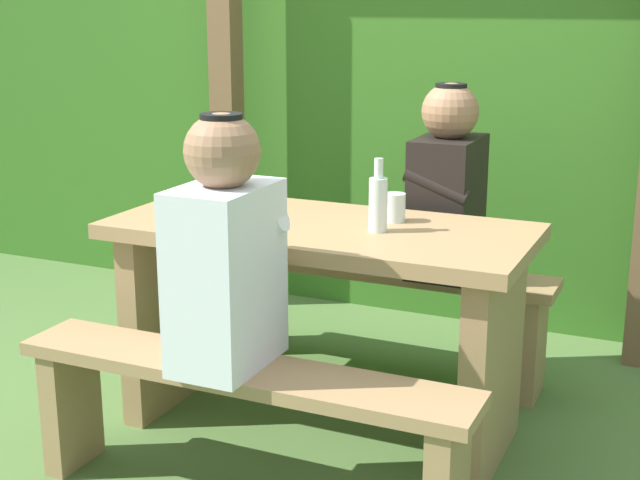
{
  "coord_description": "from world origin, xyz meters",
  "views": [
    {
      "loc": [
        1.19,
        -2.66,
        1.46
      ],
      "look_at": [
        0.0,
        0.0,
        0.68
      ],
      "focal_mm": 50.81,
      "sensor_mm": 36.0,
      "label": 1
    }
  ],
  "objects_px": {
    "bench_near": "(241,406)",
    "drinking_glass": "(395,207)",
    "person_white_shirt": "(226,252)",
    "picnic_table": "(320,291)",
    "bottle_left": "(378,202)",
    "bench_far": "(377,295)",
    "person_black_coat": "(447,188)"
  },
  "relations": [
    {
      "from": "bench_far",
      "to": "person_white_shirt",
      "type": "distance_m",
      "value": 1.21
    },
    {
      "from": "picnic_table",
      "to": "bench_near",
      "type": "xyz_separation_m",
      "value": [
        0.0,
        -0.56,
        -0.18
      ]
    },
    {
      "from": "bench_far",
      "to": "person_black_coat",
      "type": "xyz_separation_m",
      "value": [
        0.27,
        -0.0,
        0.46
      ]
    },
    {
      "from": "bench_far",
      "to": "picnic_table",
      "type": "bearing_deg",
      "value": -90.0
    },
    {
      "from": "picnic_table",
      "to": "bottle_left",
      "type": "xyz_separation_m",
      "value": [
        0.21,
        -0.02,
        0.33
      ]
    },
    {
      "from": "person_black_coat",
      "to": "bottle_left",
      "type": "relative_size",
      "value": 3.04
    },
    {
      "from": "picnic_table",
      "to": "bottle_left",
      "type": "distance_m",
      "value": 0.39
    },
    {
      "from": "bottle_left",
      "to": "person_black_coat",
      "type": "bearing_deg",
      "value": 83.95
    },
    {
      "from": "person_white_shirt",
      "to": "person_black_coat",
      "type": "bearing_deg",
      "value": 74.43
    },
    {
      "from": "picnic_table",
      "to": "drinking_glass",
      "type": "distance_m",
      "value": 0.38
    },
    {
      "from": "picnic_table",
      "to": "person_black_coat",
      "type": "xyz_separation_m",
      "value": [
        0.27,
        0.56,
        0.28
      ]
    },
    {
      "from": "bench_far",
      "to": "person_black_coat",
      "type": "relative_size",
      "value": 1.95
    },
    {
      "from": "bench_near",
      "to": "person_black_coat",
      "type": "relative_size",
      "value": 1.95
    },
    {
      "from": "person_black_coat",
      "to": "drinking_glass",
      "type": "relative_size",
      "value": 7.55
    },
    {
      "from": "bench_far",
      "to": "bottle_left",
      "type": "xyz_separation_m",
      "value": [
        0.21,
        -0.58,
        0.51
      ]
    },
    {
      "from": "person_white_shirt",
      "to": "person_black_coat",
      "type": "xyz_separation_m",
      "value": [
        0.31,
        1.11,
        0.0
      ]
    },
    {
      "from": "person_white_shirt",
      "to": "drinking_glass",
      "type": "height_order",
      "value": "person_white_shirt"
    },
    {
      "from": "person_black_coat",
      "to": "bottle_left",
      "type": "height_order",
      "value": "person_black_coat"
    },
    {
      "from": "picnic_table",
      "to": "person_black_coat",
      "type": "distance_m",
      "value": 0.68
    },
    {
      "from": "drinking_glass",
      "to": "bottle_left",
      "type": "height_order",
      "value": "bottle_left"
    },
    {
      "from": "bench_near",
      "to": "drinking_glass",
      "type": "relative_size",
      "value": 14.68
    },
    {
      "from": "drinking_glass",
      "to": "bench_near",
      "type": "bearing_deg",
      "value": -107.18
    },
    {
      "from": "drinking_glass",
      "to": "bottle_left",
      "type": "bearing_deg",
      "value": -91.5
    },
    {
      "from": "bench_near",
      "to": "bottle_left",
      "type": "distance_m",
      "value": 0.78
    },
    {
      "from": "picnic_table",
      "to": "bench_near",
      "type": "distance_m",
      "value": 0.59
    },
    {
      "from": "bottle_left",
      "to": "bench_near",
      "type": "bearing_deg",
      "value": -111.19
    },
    {
      "from": "picnic_table",
      "to": "person_white_shirt",
      "type": "height_order",
      "value": "person_white_shirt"
    },
    {
      "from": "drinking_glass",
      "to": "person_black_coat",
      "type": "bearing_deg",
      "value": 82.34
    },
    {
      "from": "bench_far",
      "to": "drinking_glass",
      "type": "height_order",
      "value": "drinking_glass"
    },
    {
      "from": "person_white_shirt",
      "to": "bottle_left",
      "type": "xyz_separation_m",
      "value": [
        0.25,
        0.54,
        0.06
      ]
    },
    {
      "from": "picnic_table",
      "to": "bench_far",
      "type": "bearing_deg",
      "value": 90.0
    },
    {
      "from": "picnic_table",
      "to": "bench_near",
      "type": "relative_size",
      "value": 1.0
    }
  ]
}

